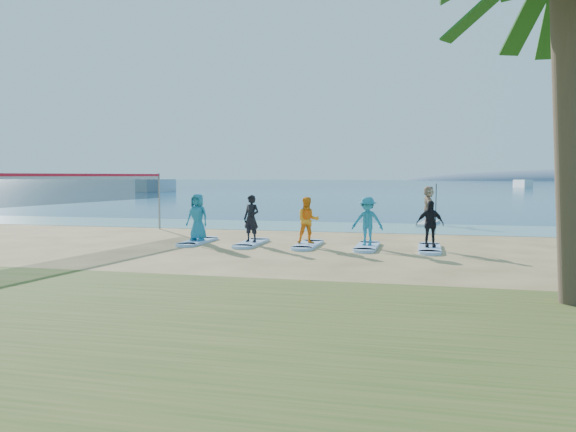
% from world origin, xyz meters
% --- Properties ---
extents(ground, '(600.00, 600.00, 0.00)m').
position_xyz_m(ground, '(0.00, 0.00, 0.00)').
color(ground, tan).
rests_on(ground, ground).
extents(shallow_water, '(600.00, 600.00, 0.00)m').
position_xyz_m(shallow_water, '(0.00, 10.50, 0.01)').
color(shallow_water, teal).
rests_on(shallow_water, ground).
extents(ocean, '(600.00, 600.00, 0.00)m').
position_xyz_m(ocean, '(0.00, 160.00, 0.01)').
color(ocean, navy).
rests_on(ocean, ground).
extents(volleyball_net, '(1.29, 9.01, 2.50)m').
position_xyz_m(volleyball_net, '(-7.55, 3.10, 1.90)').
color(volleyball_net, gray).
rests_on(volleyball_net, ground).
extents(paddleboard, '(1.19, 3.07, 0.12)m').
position_xyz_m(paddleboard, '(4.80, 12.92, 0.06)').
color(paddleboard, silver).
rests_on(paddleboard, ground).
extents(paddleboarder, '(0.54, 1.64, 1.77)m').
position_xyz_m(paddleboarder, '(4.80, 12.92, 1.00)').
color(paddleboarder, tan).
rests_on(paddleboarder, paddleboard).
extents(boat_offshore_a, '(3.63, 7.19, 1.88)m').
position_xyz_m(boat_offshore_a, '(-34.77, 62.07, 0.00)').
color(boat_offshore_a, silver).
rests_on(boat_offshore_a, ground).
extents(boat_offshore_b, '(3.17, 5.51, 1.56)m').
position_xyz_m(boat_offshore_b, '(24.05, 107.03, 0.00)').
color(boat_offshore_b, silver).
rests_on(boat_offshore_b, ground).
extents(surfboard_0, '(0.70, 2.20, 0.09)m').
position_xyz_m(surfboard_0, '(-3.26, 3.14, 0.04)').
color(surfboard_0, '#A2C7FB').
rests_on(surfboard_0, ground).
extents(student_0, '(0.87, 0.63, 1.66)m').
position_xyz_m(student_0, '(-3.26, 3.14, 0.92)').
color(student_0, teal).
rests_on(student_0, surfboard_0).
extents(surfboard_1, '(0.70, 2.20, 0.09)m').
position_xyz_m(surfboard_1, '(-1.25, 3.14, 0.04)').
color(surfboard_1, '#A2C7FB').
rests_on(surfboard_1, ground).
extents(student_1, '(0.68, 0.55, 1.64)m').
position_xyz_m(student_1, '(-1.25, 3.14, 0.91)').
color(student_1, black).
rests_on(student_1, surfboard_1).
extents(surfboard_2, '(0.70, 2.20, 0.09)m').
position_xyz_m(surfboard_2, '(0.76, 3.14, 0.04)').
color(surfboard_2, '#A2C7FB').
rests_on(surfboard_2, ground).
extents(student_2, '(0.92, 0.81, 1.58)m').
position_xyz_m(student_2, '(0.76, 3.14, 0.88)').
color(student_2, orange).
rests_on(student_2, surfboard_2).
extents(surfboard_3, '(0.70, 2.20, 0.09)m').
position_xyz_m(surfboard_3, '(2.77, 3.14, 0.04)').
color(surfboard_3, '#A2C7FB').
rests_on(surfboard_3, ground).
extents(student_3, '(1.08, 0.66, 1.61)m').
position_xyz_m(student_3, '(2.77, 3.14, 0.89)').
color(student_3, teal).
rests_on(student_3, surfboard_3).
extents(surfboard_4, '(0.70, 2.20, 0.09)m').
position_xyz_m(surfboard_4, '(4.78, 3.14, 0.04)').
color(surfboard_4, '#A2C7FB').
rests_on(surfboard_4, ground).
extents(student_4, '(0.92, 0.50, 1.50)m').
position_xyz_m(student_4, '(4.78, 3.14, 0.84)').
color(student_4, black).
rests_on(student_4, surfboard_4).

